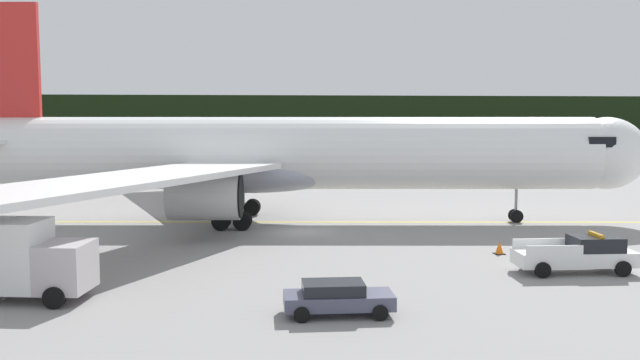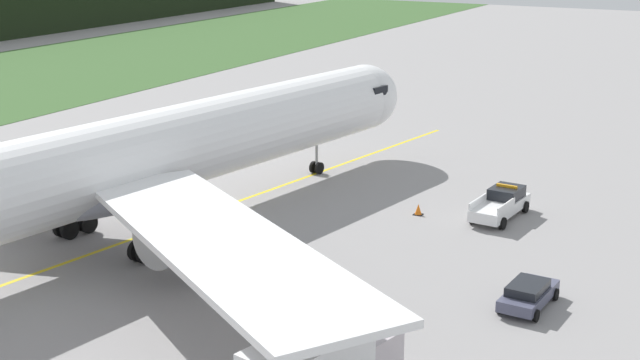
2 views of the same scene
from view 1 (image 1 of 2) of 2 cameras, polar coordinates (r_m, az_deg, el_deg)
The scene contains 8 objects.
ground at distance 46.46m, azimuth -1.69°, elevation -4.14°, with size 320.00×320.00×0.00m, color gray.
grass_verge at distance 99.70m, azimuth -5.45°, elevation 1.08°, with size 320.00×37.78×0.04m, color #365929.
distant_tree_line at distance 131.41m, azimuth -6.26°, elevation 4.45°, with size 288.00×7.50×10.53m, color black.
taxiway_centerline_main at distance 50.36m, azimuth -3.01°, elevation -3.38°, with size 69.22×0.30×0.01m, color yellow.
airliner at distance 49.90m, azimuth -4.04°, elevation 1.96°, with size 52.64×48.07×15.25m.
ops_pickup_truck at distance 36.93m, azimuth 20.04°, elevation -5.60°, with size 5.88×2.59×1.94m.
staff_car at distance 27.75m, azimuth 1.38°, elevation -9.36°, with size 4.32×2.21×1.30m.
apron_cone at distance 40.41m, azimuth 14.18°, elevation -5.28°, with size 0.58×0.58×0.72m.
Camera 1 is at (-5.53, -45.45, 7.88)m, focal length 39.95 mm.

